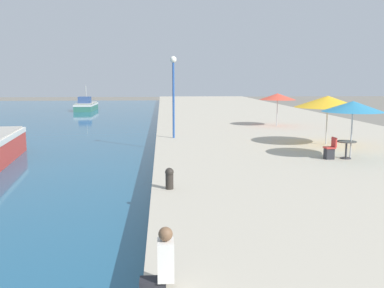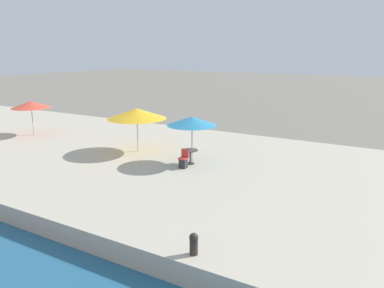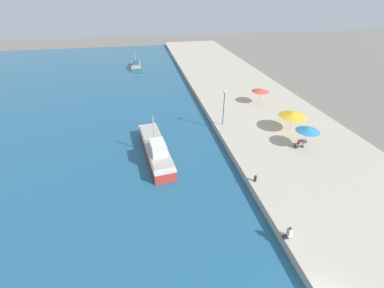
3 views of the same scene
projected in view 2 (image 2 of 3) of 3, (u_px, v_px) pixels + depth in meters
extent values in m
cylinder|color=#B7B7B7|center=(192.00, 143.00, 18.97)|extent=(0.06, 0.06, 2.12)
cone|color=teal|center=(192.00, 121.00, 18.69)|extent=(2.52, 2.52, 0.44)
cylinder|color=#B7B7B7|center=(138.00, 134.00, 21.22)|extent=(0.06, 0.06, 2.05)
cone|color=yellow|center=(137.00, 113.00, 20.93)|extent=(3.32, 3.32, 0.58)
cylinder|color=#B7B7B7|center=(33.00, 120.00, 25.45)|extent=(0.06, 0.06, 2.00)
cone|color=#E04C38|center=(31.00, 105.00, 25.18)|extent=(2.61, 2.61, 0.46)
cylinder|color=#333338|center=(190.00, 163.00, 19.06)|extent=(0.44, 0.44, 0.04)
cylinder|color=#333338|center=(190.00, 157.00, 18.98)|extent=(0.08, 0.08, 0.70)
cylinder|color=#4C4742|center=(190.00, 150.00, 18.89)|extent=(0.80, 0.80, 0.04)
cube|color=#2D2D33|center=(183.00, 163.00, 18.35)|extent=(0.36, 0.36, 0.45)
cube|color=red|center=(183.00, 158.00, 18.29)|extent=(0.43, 0.43, 0.06)
cube|color=red|center=(185.00, 153.00, 18.41)|extent=(0.09, 0.40, 0.40)
cylinder|color=#2D2823|center=(194.00, 247.00, 10.54)|extent=(0.24, 0.24, 0.45)
sphere|color=#2D2823|center=(194.00, 237.00, 10.46)|extent=(0.26, 0.26, 0.26)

